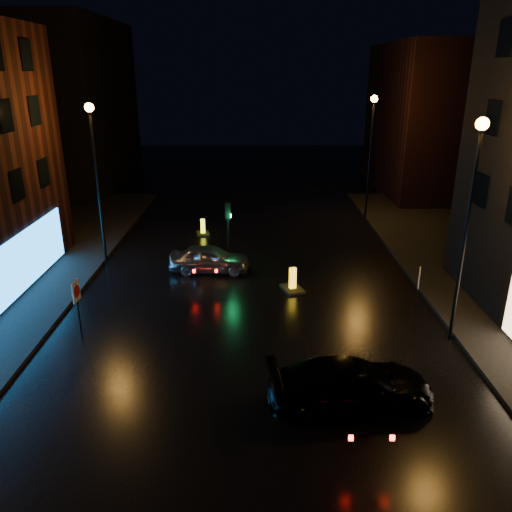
% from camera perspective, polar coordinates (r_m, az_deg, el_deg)
% --- Properties ---
extents(ground, '(120.00, 120.00, 0.00)m').
position_cam_1_polar(ground, '(14.80, -0.95, -21.10)').
color(ground, black).
rests_on(ground, ground).
extents(building_far_left, '(8.00, 16.00, 14.00)m').
position_cam_1_polar(building_far_left, '(48.93, -20.30, 15.90)').
color(building_far_left, black).
rests_on(building_far_left, ground).
extents(building_far_right, '(8.00, 14.00, 12.00)m').
position_cam_1_polar(building_far_right, '(45.71, 19.38, 14.51)').
color(building_far_right, black).
rests_on(building_far_right, ground).
extents(street_lamp_lfar, '(0.44, 0.44, 8.37)m').
position_cam_1_polar(street_lamp_lfar, '(26.67, -17.90, 10.27)').
color(street_lamp_lfar, black).
rests_on(street_lamp_lfar, ground).
extents(street_lamp_rnear, '(0.44, 0.44, 8.37)m').
position_cam_1_polar(street_lamp_rnear, '(19.17, 23.34, 5.94)').
color(street_lamp_rnear, black).
rests_on(street_lamp_rnear, ground).
extents(street_lamp_rfar, '(0.44, 0.44, 8.37)m').
position_cam_1_polar(street_lamp_rfar, '(34.21, 13.01, 12.76)').
color(street_lamp_rfar, black).
rests_on(street_lamp_rfar, ground).
extents(traffic_signal, '(1.40, 2.40, 3.45)m').
position_cam_1_polar(traffic_signal, '(26.79, -3.14, 0.04)').
color(traffic_signal, black).
rests_on(traffic_signal, ground).
extents(silver_hatchback, '(4.16, 1.79, 1.40)m').
position_cam_1_polar(silver_hatchback, '(25.90, -5.32, -0.29)').
color(silver_hatchback, '#B1B4B9').
rests_on(silver_hatchback, ground).
extents(dark_sedan, '(5.37, 2.73, 1.49)m').
position_cam_1_polar(dark_sedan, '(16.10, 10.83, -14.25)').
color(dark_sedan, black).
rests_on(dark_sedan, ground).
extents(bollard_near, '(1.23, 1.50, 1.13)m').
position_cam_1_polar(bollard_near, '(23.79, 4.19, -3.35)').
color(bollard_near, black).
rests_on(bollard_near, ground).
extents(bollard_far, '(0.96, 1.26, 1.00)m').
position_cam_1_polar(bollard_far, '(32.05, -6.08, 2.87)').
color(bollard_far, black).
rests_on(bollard_far, ground).
extents(road_sign_left, '(0.11, 0.60, 2.47)m').
position_cam_1_polar(road_sign_left, '(19.95, -19.81, -4.38)').
color(road_sign_left, black).
rests_on(road_sign_left, ground).
extents(road_sign_right, '(0.23, 0.56, 2.35)m').
position_cam_1_polar(road_sign_right, '(21.27, 18.08, -2.89)').
color(road_sign_right, black).
rests_on(road_sign_right, ground).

